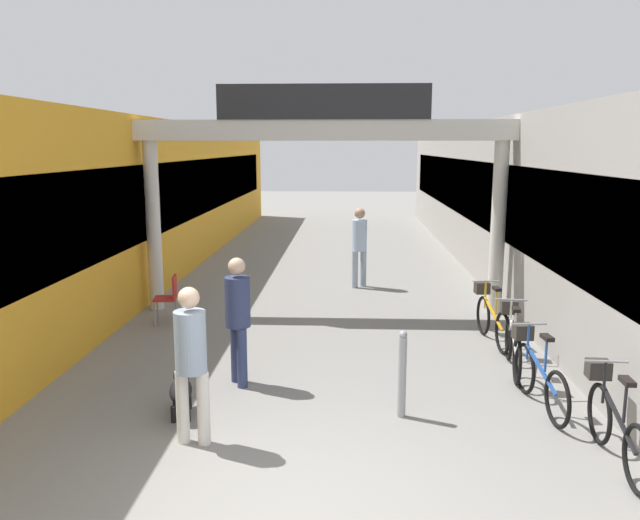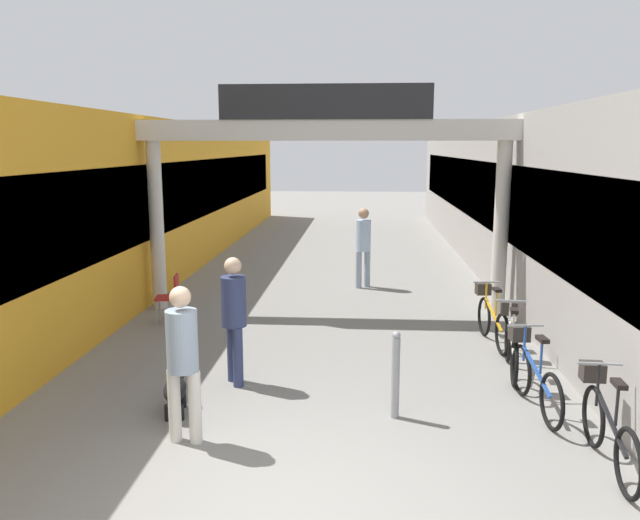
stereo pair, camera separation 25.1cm
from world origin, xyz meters
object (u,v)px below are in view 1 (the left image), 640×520
object	(u,v)px
bicycle_orange_farthest	(491,316)
pedestrian_companion	(238,312)
pedestrian_carrying_crate	(359,242)
pedestrian_with_dog	(191,355)
cafe_chair_red_nearer	(169,295)
bicycle_blue_second	(537,372)
bicycle_silver_third	(512,340)
dog_on_leash	(181,389)
bollard_post_metal	(402,373)
bicycle_black_nearest	(614,421)

from	to	relation	value
bicycle_orange_farthest	pedestrian_companion	bearing A→B (deg)	-151.63
pedestrian_carrying_crate	pedestrian_with_dog	bearing A→B (deg)	-103.96
pedestrian_companion	cafe_chair_red_nearer	xyz separation A→B (m)	(-1.79, 2.91, -0.47)
bicycle_blue_second	bicycle_silver_third	size ratio (longest dim) A/B	1.00
bicycle_silver_third	cafe_chair_red_nearer	xyz separation A→B (m)	(-5.67, 2.12, 0.10)
dog_on_leash	bollard_post_metal	bearing A→B (deg)	0.77
dog_on_leash	cafe_chair_red_nearer	xyz separation A→B (m)	(-1.25, 3.89, 0.23)
bicycle_silver_third	cafe_chair_red_nearer	distance (m)	6.05
bollard_post_metal	cafe_chair_red_nearer	bearing A→B (deg)	135.47
pedestrian_carrying_crate	bicycle_blue_second	size ratio (longest dim) A/B	1.09
bicycle_blue_second	bicycle_orange_farthest	bearing A→B (deg)	89.88
pedestrian_carrying_crate	bicycle_orange_farthest	size ratio (longest dim) A/B	1.09
dog_on_leash	bicycle_orange_farthest	distance (m)	5.36
pedestrian_carrying_crate	dog_on_leash	bearing A→B (deg)	-107.88
pedestrian_carrying_crate	bicycle_black_nearest	size ratio (longest dim) A/B	1.09
pedestrian_companion	pedestrian_carrying_crate	distance (m)	6.31
bollard_post_metal	pedestrian_with_dog	bearing A→B (deg)	-161.45
cafe_chair_red_nearer	bicycle_silver_third	bearing A→B (deg)	-20.54
bicycle_orange_farthest	pedestrian_carrying_crate	bearing A→B (deg)	118.01
pedestrian_companion	cafe_chair_red_nearer	distance (m)	3.45
pedestrian_carrying_crate	cafe_chair_red_nearer	distance (m)	4.76
cafe_chair_red_nearer	bollard_post_metal	bearing A→B (deg)	-44.53
pedestrian_carrying_crate	bollard_post_metal	bearing A→B (deg)	-86.76
pedestrian_carrying_crate	dog_on_leash	distance (m)	7.44
pedestrian_with_dog	pedestrian_companion	bearing A→B (deg)	83.31
pedestrian_companion	pedestrian_carrying_crate	xyz separation A→B (m)	(1.74, 6.07, 0.05)
bicycle_black_nearest	bicycle_silver_third	size ratio (longest dim) A/B	1.01
bicycle_orange_farthest	bicycle_black_nearest	bearing A→B (deg)	-84.75
pedestrian_companion	bicycle_silver_third	size ratio (longest dim) A/B	1.05
pedestrian_with_dog	bollard_post_metal	distance (m)	2.51
dog_on_leash	bicycle_blue_second	bearing A→B (deg)	5.98
bicycle_silver_third	bollard_post_metal	world-z (taller)	bollard_post_metal
dog_on_leash	bicycle_orange_farthest	world-z (taller)	bicycle_orange_farthest
pedestrian_with_dog	bicycle_blue_second	world-z (taller)	pedestrian_with_dog
dog_on_leash	bicycle_silver_third	world-z (taller)	bicycle_silver_third
pedestrian_with_dog	bollard_post_metal	bearing A→B (deg)	18.55
pedestrian_companion	bicycle_silver_third	distance (m)	4.00
cafe_chair_red_nearer	pedestrian_with_dog	bearing A→B (deg)	-71.14
bicycle_blue_second	bicycle_black_nearest	bearing A→B (deg)	-75.05
pedestrian_companion	pedestrian_carrying_crate	size ratio (longest dim) A/B	0.96
pedestrian_carrying_crate	bicycle_orange_farthest	distance (m)	4.56
dog_on_leash	bollard_post_metal	distance (m)	2.68
bicycle_silver_third	bollard_post_metal	distance (m)	2.46
pedestrian_with_dog	cafe_chair_red_nearer	bearing A→B (deg)	108.86
dog_on_leash	cafe_chair_red_nearer	distance (m)	4.09
pedestrian_companion	bicycle_orange_farthest	xyz separation A→B (m)	(3.86, 2.08, -0.58)
dog_on_leash	pedestrian_with_dog	bearing A→B (deg)	-65.80
pedestrian_companion	bicycle_black_nearest	distance (m)	4.67
bicycle_orange_farthest	cafe_chair_red_nearer	bearing A→B (deg)	171.64
bicycle_black_nearest	pedestrian_carrying_crate	bearing A→B (deg)	107.30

